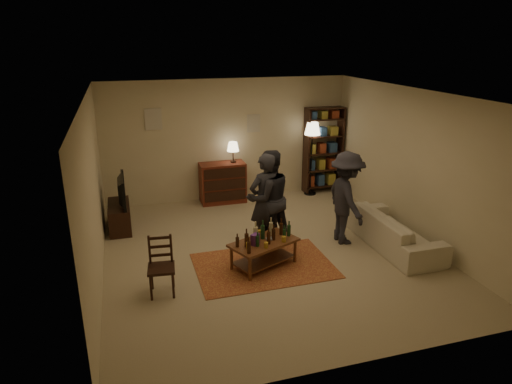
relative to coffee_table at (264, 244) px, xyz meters
name	(u,v)px	position (x,y,z in m)	size (l,w,h in m)	color
floor	(269,252)	(0.24, 0.46, -0.40)	(6.00, 6.00, 0.00)	#C6B793
room_shell	(198,121)	(-0.41, 3.44, 1.42)	(6.00, 6.00, 6.00)	beige
rug	(264,266)	(0.00, 0.00, -0.39)	(2.20, 1.50, 0.01)	maroon
coffee_table	(264,244)	(0.00, 0.00, 0.00)	(1.22, 0.96, 0.78)	brown
dining_chair	(161,264)	(-1.65, -0.32, 0.06)	(0.42, 0.42, 0.88)	black
tv_stand	(119,210)	(-2.20, 2.26, -0.01)	(0.40, 1.00, 1.06)	black
dresser	(223,182)	(0.05, 3.17, 0.08)	(1.00, 0.50, 1.36)	maroon
bookshelf	(323,149)	(2.49, 3.24, 0.64)	(0.90, 0.34, 2.02)	black
floor_lamp	(312,134)	(2.14, 3.11, 1.05)	(0.36, 0.36, 1.71)	black
sofa	(394,230)	(2.44, 0.06, -0.09)	(2.08, 0.81, 0.61)	beige
person_left	(265,201)	(0.25, 0.74, 0.45)	(0.62, 0.41, 1.70)	#24252B
person_right	(269,198)	(0.34, 0.81, 0.47)	(0.84, 0.65, 1.73)	#23242A
person_by_sofa	(346,198)	(1.69, 0.49, 0.44)	(1.08, 0.62, 1.68)	#26262D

